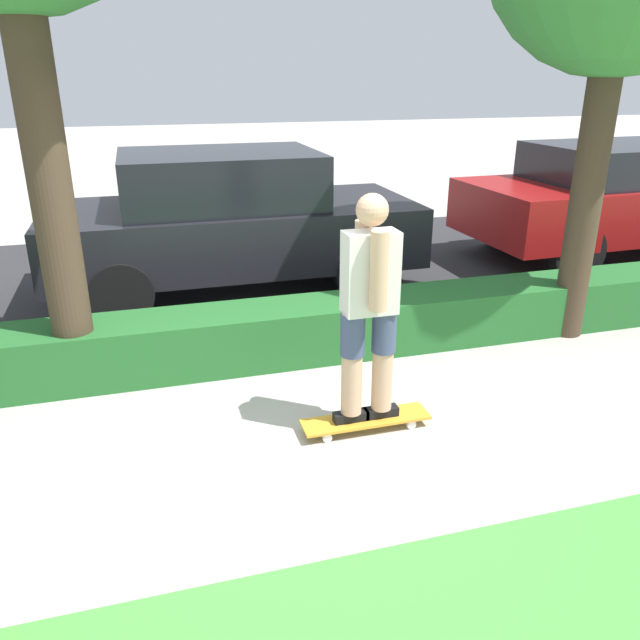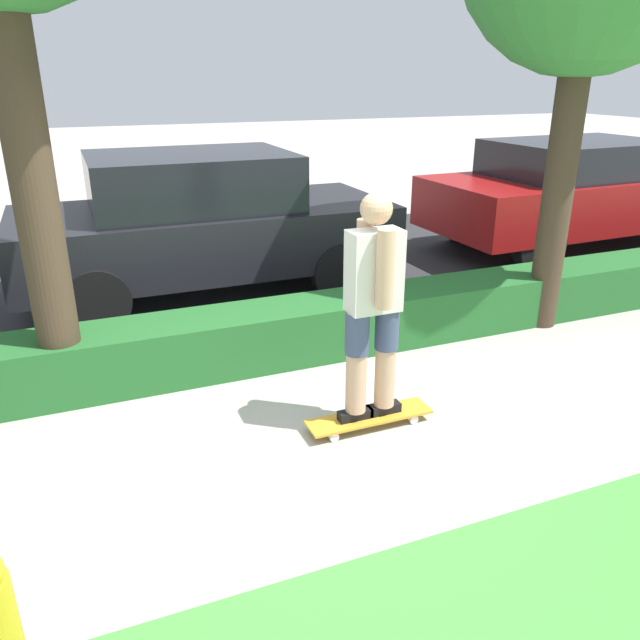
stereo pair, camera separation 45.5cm
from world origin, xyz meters
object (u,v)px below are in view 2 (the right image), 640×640
skateboard (369,417)px  skater_person (373,304)px  parked_car_rear (579,191)px  parked_car_middle (202,222)px

skateboard → skater_person: 0.90m
skater_person → parked_car_rear: 6.27m
skater_person → parked_car_rear: bearing=34.2°
skater_person → skateboard: bearing=18.4°
parked_car_rear → skater_person: bearing=-147.6°
parked_car_middle → skater_person: bearing=-82.9°
skateboard → parked_car_rear: (5.18, 3.53, 0.76)m
parked_car_middle → skateboard: bearing=-82.9°
parked_car_middle → parked_car_rear: size_ratio=0.91×
skateboard → parked_car_middle: 3.68m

